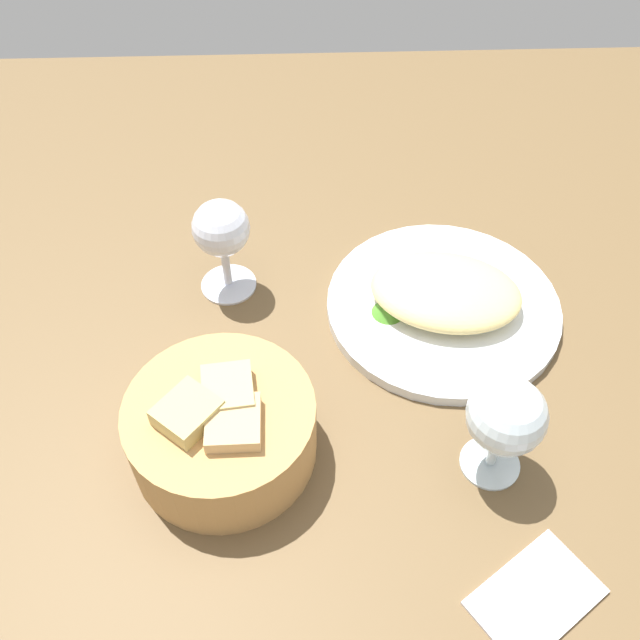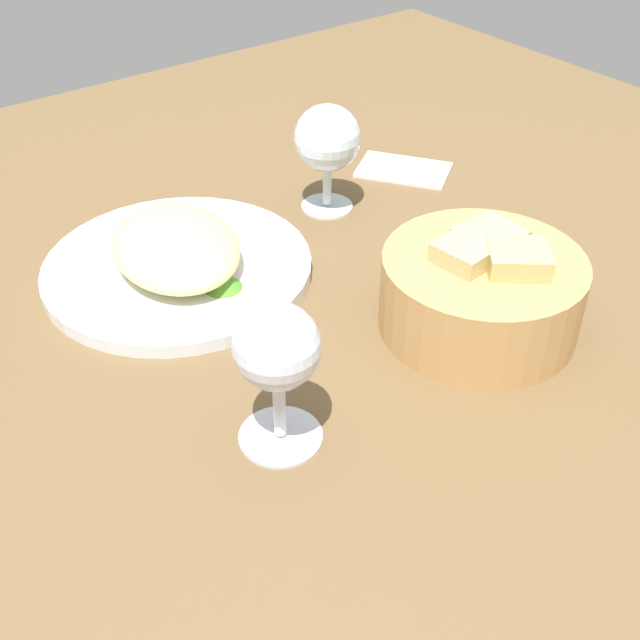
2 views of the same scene
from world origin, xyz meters
TOP-DOWN VIEW (x-y plane):
  - ground_plane at (0.00, 0.00)cm, footprint 140.00×140.00cm
  - plate at (-17.16, -10.31)cm, footprint 26.91×26.91cm
  - omelette at (-17.16, -10.31)cm, footprint 19.43×15.84cm
  - lettuce_garnish at (-10.58, -9.00)cm, footprint 3.74×3.74cm
  - bread_basket at (7.12, 7.42)cm, footprint 18.08×18.08cm
  - wine_glass_near at (7.92, -15.28)cm, footprint 6.62×6.62cm
  - wine_glass_far at (-18.80, 9.92)cm, footprint 7.32×7.32cm
  - folded_napkin at (-20.22, 22.97)cm, footprint 13.03×11.99cm

SIDE VIEW (x-z plane):
  - ground_plane at x=0.00cm, z-range -2.00..0.00cm
  - folded_napkin at x=-20.22cm, z-range 0.00..0.80cm
  - plate at x=-17.16cm, z-range 0.00..1.40cm
  - lettuce_garnish at x=-10.58cm, z-range 1.40..3.16cm
  - omelette at x=-17.16cm, z-range 1.40..5.15cm
  - bread_basket at x=7.12cm, z-range -0.60..8.69cm
  - wine_glass_far at x=-18.80cm, z-range 1.97..14.17cm
  - wine_glass_near at x=7.92cm, z-range 2.11..14.58cm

